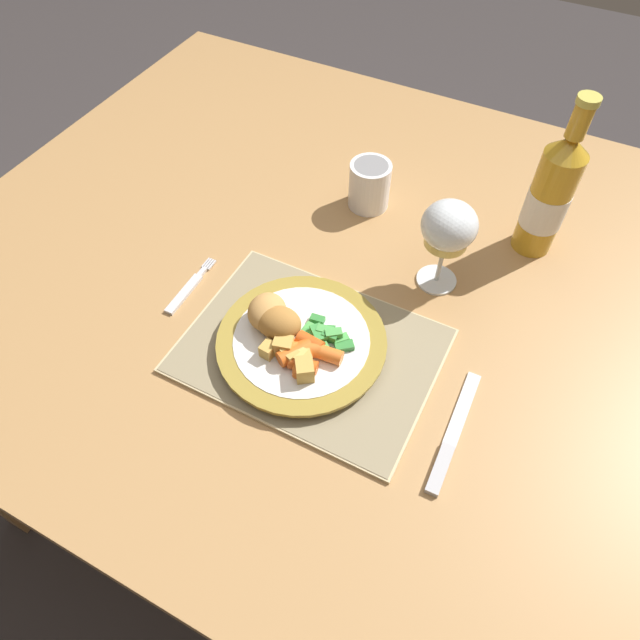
{
  "coord_description": "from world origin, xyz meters",
  "views": [
    {
      "loc": [
        0.28,
        -0.58,
        1.41
      ],
      "look_at": [
        0.06,
        -0.15,
        0.78
      ],
      "focal_mm": 32.0,
      "sensor_mm": 36.0,
      "label": 1
    }
  ],
  "objects_px": {
    "dining_table": "(329,292)",
    "fork": "(188,289)",
    "dinner_plate": "(302,343)",
    "wine_glass": "(449,229)",
    "table_knife": "(450,441)",
    "drinking_cup": "(370,184)",
    "bottle": "(550,196)"
  },
  "relations": [
    {
      "from": "dining_table",
      "to": "drinking_cup",
      "type": "height_order",
      "value": "drinking_cup"
    },
    {
      "from": "dinner_plate",
      "to": "wine_glass",
      "type": "height_order",
      "value": "wine_glass"
    },
    {
      "from": "fork",
      "to": "table_knife",
      "type": "xyz_separation_m",
      "value": [
        0.45,
        -0.06,
        0.0
      ]
    },
    {
      "from": "dining_table",
      "to": "wine_glass",
      "type": "bearing_deg",
      "value": 11.78
    },
    {
      "from": "wine_glass",
      "to": "drinking_cup",
      "type": "distance_m",
      "value": 0.22
    },
    {
      "from": "bottle",
      "to": "table_knife",
      "type": "bearing_deg",
      "value": -89.92
    },
    {
      "from": "dining_table",
      "to": "wine_glass",
      "type": "xyz_separation_m",
      "value": [
        0.17,
        0.04,
        0.19
      ]
    },
    {
      "from": "dining_table",
      "to": "table_knife",
      "type": "xyz_separation_m",
      "value": [
        0.28,
        -0.22,
        0.08
      ]
    },
    {
      "from": "dinner_plate",
      "to": "dining_table",
      "type": "bearing_deg",
      "value": 104.31
    },
    {
      "from": "fork",
      "to": "wine_glass",
      "type": "distance_m",
      "value": 0.4
    },
    {
      "from": "wine_glass",
      "to": "drinking_cup",
      "type": "height_order",
      "value": "wine_glass"
    },
    {
      "from": "bottle",
      "to": "drinking_cup",
      "type": "relative_size",
      "value": 3.22
    },
    {
      "from": "dinner_plate",
      "to": "wine_glass",
      "type": "bearing_deg",
      "value": 59.54
    },
    {
      "from": "table_knife",
      "to": "drinking_cup",
      "type": "xyz_separation_m",
      "value": [
        -0.28,
        0.37,
        0.04
      ]
    },
    {
      "from": "dining_table",
      "to": "fork",
      "type": "xyz_separation_m",
      "value": [
        -0.17,
        -0.16,
        0.08
      ]
    },
    {
      "from": "bottle",
      "to": "fork",
      "type": "bearing_deg",
      "value": -142.41
    },
    {
      "from": "dinner_plate",
      "to": "bottle",
      "type": "relative_size",
      "value": 0.9
    },
    {
      "from": "dining_table",
      "to": "table_knife",
      "type": "relative_size",
      "value": 6.72
    },
    {
      "from": "dining_table",
      "to": "dinner_plate",
      "type": "xyz_separation_m",
      "value": [
        0.05,
        -0.18,
        0.1
      ]
    },
    {
      "from": "dining_table",
      "to": "drinking_cup",
      "type": "bearing_deg",
      "value": 89.6
    },
    {
      "from": "dining_table",
      "to": "bottle",
      "type": "bearing_deg",
      "value": 33.08
    },
    {
      "from": "wine_glass",
      "to": "bottle",
      "type": "relative_size",
      "value": 0.57
    },
    {
      "from": "dinner_plate",
      "to": "fork",
      "type": "distance_m",
      "value": 0.21
    },
    {
      "from": "dinner_plate",
      "to": "fork",
      "type": "relative_size",
      "value": 1.95
    },
    {
      "from": "dinner_plate",
      "to": "bottle",
      "type": "xyz_separation_m",
      "value": [
        0.24,
        0.36,
        0.09
      ]
    },
    {
      "from": "table_knife",
      "to": "wine_glass",
      "type": "height_order",
      "value": "wine_glass"
    },
    {
      "from": "fork",
      "to": "bottle",
      "type": "xyz_separation_m",
      "value": [
        0.45,
        0.34,
        0.1
      ]
    },
    {
      "from": "wine_glass",
      "to": "bottle",
      "type": "xyz_separation_m",
      "value": [
        0.11,
        0.15,
        -0.01
      ]
    },
    {
      "from": "wine_glass",
      "to": "dining_table",
      "type": "bearing_deg",
      "value": -168.22
    },
    {
      "from": "bottle",
      "to": "dining_table",
      "type": "bearing_deg",
      "value": -146.92
    },
    {
      "from": "dining_table",
      "to": "fork",
      "type": "height_order",
      "value": "fork"
    },
    {
      "from": "dining_table",
      "to": "wine_glass",
      "type": "height_order",
      "value": "wine_glass"
    }
  ]
}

